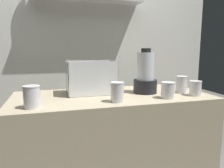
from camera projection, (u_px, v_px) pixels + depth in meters
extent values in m
cube|color=tan|center=(112.00, 153.00, 1.64)|extent=(1.40, 0.64, 0.90)
cube|color=silver|center=(92.00, 47.00, 2.24)|extent=(2.60, 0.04, 2.50)
cube|color=white|center=(91.00, 93.00, 1.61)|extent=(0.35, 0.23, 0.01)
cube|color=white|center=(94.00, 79.00, 1.49)|extent=(0.35, 0.01, 0.24)
cube|color=white|center=(89.00, 76.00, 1.70)|extent=(0.35, 0.01, 0.24)
cube|color=white|center=(67.00, 78.00, 1.55)|extent=(0.01, 0.23, 0.24)
cube|color=white|center=(114.00, 77.00, 1.64)|extent=(0.01, 0.23, 0.24)
cone|color=orange|center=(88.00, 90.00, 1.62)|extent=(0.15, 0.08, 0.03)
cone|color=orange|center=(97.00, 90.00, 1.62)|extent=(0.09, 0.19, 0.03)
cone|color=orange|center=(87.00, 91.00, 1.60)|extent=(0.19, 0.09, 0.03)
cone|color=orange|center=(81.00, 91.00, 1.60)|extent=(0.15, 0.11, 0.03)
cone|color=orange|center=(97.00, 87.00, 1.61)|extent=(0.19, 0.06, 0.03)
cone|color=orange|center=(85.00, 87.00, 1.60)|extent=(0.12, 0.18, 0.03)
cone|color=orange|center=(101.00, 85.00, 1.62)|extent=(0.13, 0.15, 0.04)
cone|color=orange|center=(82.00, 86.00, 1.61)|extent=(0.12, 0.12, 0.03)
cone|color=orange|center=(97.00, 81.00, 1.63)|extent=(0.15, 0.12, 0.03)
cone|color=orange|center=(92.00, 81.00, 1.58)|extent=(0.15, 0.04, 0.04)
cone|color=orange|center=(90.00, 81.00, 1.60)|extent=(0.15, 0.15, 0.03)
cone|color=orange|center=(84.00, 82.00, 1.60)|extent=(0.18, 0.06, 0.03)
cone|color=orange|center=(94.00, 77.00, 1.61)|extent=(0.18, 0.13, 0.03)
cone|color=orange|center=(96.00, 78.00, 1.61)|extent=(0.08, 0.15, 0.03)
cylinder|color=black|center=(145.00, 86.00, 1.63)|extent=(0.18, 0.18, 0.10)
cylinder|color=silver|center=(146.00, 66.00, 1.61)|extent=(0.13, 0.13, 0.20)
cylinder|color=maroon|center=(145.00, 77.00, 1.62)|extent=(0.12, 0.12, 0.04)
cylinder|color=black|center=(146.00, 50.00, 1.59)|extent=(0.07, 0.07, 0.03)
cylinder|color=white|center=(32.00, 97.00, 1.21)|extent=(0.09, 0.09, 0.12)
cylinder|color=orange|center=(32.00, 99.00, 1.21)|extent=(0.08, 0.08, 0.10)
cylinder|color=white|center=(31.00, 86.00, 1.20)|extent=(0.09, 0.09, 0.01)
cylinder|color=white|center=(117.00, 93.00, 1.35)|extent=(0.08, 0.08, 0.12)
cylinder|color=maroon|center=(117.00, 97.00, 1.36)|extent=(0.08, 0.08, 0.07)
cylinder|color=white|center=(117.00, 83.00, 1.34)|extent=(0.09, 0.09, 0.01)
cylinder|color=white|center=(168.00, 91.00, 1.45)|extent=(0.09, 0.09, 0.10)
cylinder|color=orange|center=(168.00, 93.00, 1.45)|extent=(0.08, 0.08, 0.07)
cylinder|color=white|center=(168.00, 83.00, 1.44)|extent=(0.09, 0.09, 0.01)
cylinder|color=white|center=(181.00, 85.00, 1.63)|extent=(0.08, 0.08, 0.12)
cylinder|color=orange|center=(181.00, 88.00, 1.63)|extent=(0.08, 0.08, 0.08)
cylinder|color=white|center=(182.00, 76.00, 1.62)|extent=(0.09, 0.09, 0.01)
cylinder|color=white|center=(195.00, 89.00, 1.53)|extent=(0.08, 0.08, 0.10)
cylinder|color=maroon|center=(195.00, 90.00, 1.54)|extent=(0.08, 0.08, 0.08)
cylinder|color=white|center=(196.00, 81.00, 1.52)|extent=(0.09, 0.09, 0.01)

